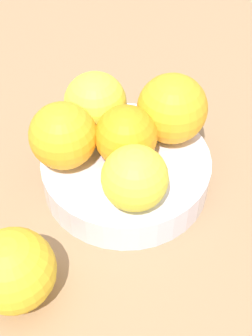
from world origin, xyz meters
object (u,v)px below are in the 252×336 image
(fruit_bowl, at_px, (126,171))
(orange_in_bowl_3, at_px, (130,179))
(orange_in_bowl_1, at_px, (63,136))
(orange_in_bowl_4, at_px, (172,109))
(orange_in_bowl_2, at_px, (95,103))
(orange_loose_0, at_px, (13,270))
(orange_in_bowl_0, at_px, (122,139))

(fruit_bowl, height_order, orange_in_bowl_3, orange_in_bowl_3)
(orange_in_bowl_1, bearing_deg, orange_in_bowl_4, -79.41)
(orange_in_bowl_3, bearing_deg, orange_in_bowl_2, 10.84)
(orange_in_bowl_4, distance_m, orange_loose_0, 0.23)
(orange_in_bowl_2, bearing_deg, orange_loose_0, 152.28)
(orange_in_bowl_0, bearing_deg, orange_in_bowl_3, -179.90)
(fruit_bowl, bearing_deg, orange_in_bowl_4, -61.52)
(orange_in_bowl_0, distance_m, orange_in_bowl_2, 0.06)
(orange_in_bowl_2, relative_size, orange_in_bowl_4, 0.91)
(orange_in_bowl_0, xyz_separation_m, orange_in_bowl_3, (-0.05, -0.00, -0.00))
(orange_in_bowl_1, bearing_deg, orange_in_bowl_2, -38.41)
(orange_in_bowl_0, relative_size, orange_loose_0, 0.84)
(orange_in_bowl_2, xyz_separation_m, orange_in_bowl_4, (-0.03, -0.08, 0.00))
(orange_in_bowl_2, height_order, orange_in_bowl_3, orange_in_bowl_2)
(orange_in_bowl_0, xyz_separation_m, orange_loose_0, (-0.12, 0.11, -0.03))
(orange_in_bowl_0, distance_m, orange_in_bowl_3, 0.05)
(orange_in_bowl_2, distance_m, orange_in_bowl_3, 0.11)
(orange_in_bowl_2, xyz_separation_m, orange_in_bowl_3, (-0.11, -0.02, -0.00))
(orange_in_bowl_3, bearing_deg, orange_loose_0, 119.02)
(orange_in_bowl_4, bearing_deg, orange_in_bowl_1, 100.59)
(orange_in_bowl_3, distance_m, orange_loose_0, 0.13)
(orange_loose_0, bearing_deg, orange_in_bowl_4, -48.95)
(fruit_bowl, relative_size, orange_in_bowl_3, 2.83)
(orange_in_bowl_1, bearing_deg, orange_in_bowl_3, -137.57)
(fruit_bowl, xyz_separation_m, orange_in_bowl_2, (0.05, 0.03, 0.05))
(fruit_bowl, distance_m, orange_in_bowl_0, 0.05)
(fruit_bowl, bearing_deg, orange_in_bowl_3, 175.69)
(orange_in_bowl_4, height_order, orange_loose_0, orange_in_bowl_4)
(orange_in_bowl_0, height_order, orange_in_bowl_1, orange_in_bowl_1)
(orange_in_bowl_2, xyz_separation_m, orange_loose_0, (-0.17, 0.09, -0.03))
(orange_in_bowl_0, relative_size, orange_in_bowl_1, 0.93)
(orange_in_bowl_2, bearing_deg, orange_in_bowl_1, 141.59)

